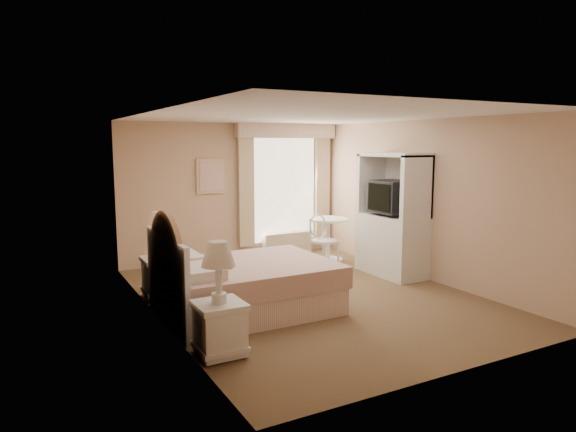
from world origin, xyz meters
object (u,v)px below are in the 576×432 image
nightstand_near (219,314)px  cafe_chair (322,237)px  bed (240,285)px  armoire (392,225)px  round_table (328,232)px  nightstand_far (161,266)px

nightstand_near → cafe_chair: (2.91, 2.71, 0.10)m
cafe_chair → nightstand_near: bearing=-153.9°
bed → armoire: (2.93, 0.58, 0.47)m
round_table → armoire: armoire is taller
cafe_chair → round_table: bearing=28.6°
nightstand_near → round_table: nightstand_near is taller
round_table → armoire: size_ratio=0.39×
bed → round_table: bearing=36.9°
bed → cafe_chair: 2.69m
cafe_chair → armoire: size_ratio=0.46×
armoire → cafe_chair: bearing=127.4°
cafe_chair → armoire: (0.74, -0.97, 0.29)m
nightstand_far → round_table: (3.28, 0.82, 0.07)m
nightstand_near → armoire: armoire is taller
nightstand_far → cafe_chair: (2.91, 0.45, 0.09)m
nightstand_far → round_table: size_ratio=1.52×
round_table → bed: bearing=-143.1°
cafe_chair → armoire: bearing=-69.5°
nightstand_near → cafe_chair: bearing=43.0°
armoire → bed: bearing=-168.9°
nightstand_far → cafe_chair: bearing=8.8°
round_table → nightstand_near: bearing=-136.7°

